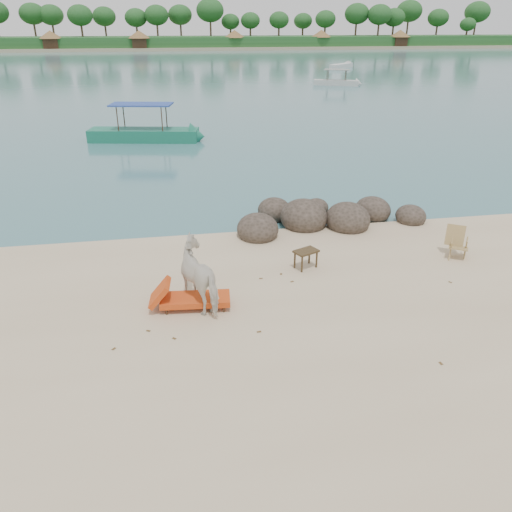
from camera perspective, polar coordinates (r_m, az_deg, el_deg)
The scene contains 12 objects.
water at distance 99.17m, azimuth -9.06°, elevation 21.18°, with size 400.00×400.00×0.00m, color #3B6B76.
far_shore at distance 179.07m, azimuth -9.88°, elevation 22.73°, with size 420.00×90.00×1.40m, color tan.
far_scenery at distance 145.70m, azimuth -9.73°, elevation 23.52°, with size 420.00×18.00×9.50m.
boulders at distance 17.02m, azimuth 7.39°, elevation 4.34°, with size 6.57×3.09×1.18m.
cow at distance 11.89m, azimuth -6.07°, elevation -2.25°, with size 0.83×1.82×1.54m, color silver.
side_table at distance 13.84m, azimuth 5.70°, elevation -0.48°, with size 0.65×0.42×0.52m, color #332514, non-canonical shape.
lounge_chair at distance 11.96m, azimuth -6.96°, elevation -4.65°, with size 2.05×0.72×0.62m, color #D54719, non-canonical shape.
deck_chair at distance 15.45m, azimuth 22.19°, elevation 1.25°, with size 0.57×0.62×0.89m, color tan, non-canonical shape.
boat_near at distance 30.35m, azimuth -12.93°, elevation 15.94°, with size 7.03×1.58×3.41m, color #186B51, non-canonical shape.
boat_mid at distance 59.22m, azimuth 9.23°, elevation 20.06°, with size 5.55×1.25×2.71m, color #B9BAB6, non-canonical shape.
boat_far at distance 83.20m, azimuth 9.73°, elevation 20.70°, with size 6.24×1.40×0.72m, color silver, non-canonical shape.
dead_leaves at distance 11.74m, azimuth 2.86°, elevation -6.79°, with size 8.60×5.93×0.00m.
Camera 1 is at (-2.51, -8.95, 6.19)m, focal length 35.00 mm.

